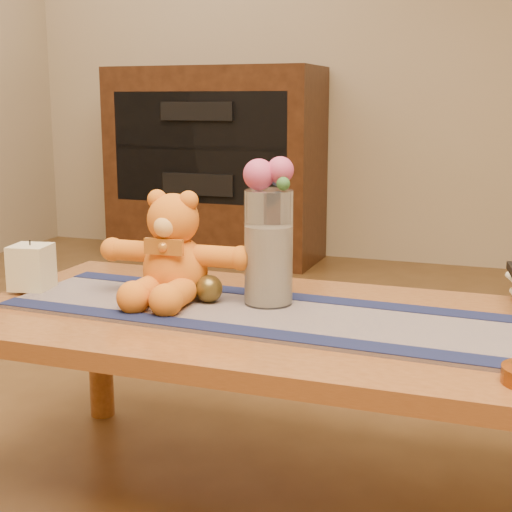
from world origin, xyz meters
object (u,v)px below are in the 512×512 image
(glass_vase, at_px, (269,248))
(bronze_ball, at_px, (209,289))
(pillar_candle, at_px, (31,267))
(teddy_bear, at_px, (175,248))

(glass_vase, relative_size, bronze_ball, 4.08)
(pillar_candle, bearing_deg, teddy_bear, 6.77)
(pillar_candle, relative_size, bronze_ball, 1.71)
(teddy_bear, bearing_deg, bronze_ball, -9.36)
(teddy_bear, bearing_deg, glass_vase, 4.48)
(glass_vase, distance_m, bronze_ball, 0.17)
(pillar_candle, distance_m, bronze_ball, 0.46)
(teddy_bear, height_order, bronze_ball, teddy_bear)
(pillar_candle, xyz_separation_m, bronze_ball, (0.46, 0.03, -0.02))
(bronze_ball, bearing_deg, glass_vase, 15.43)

